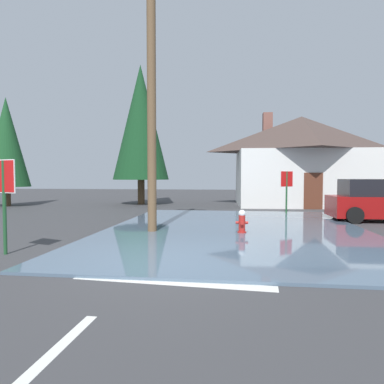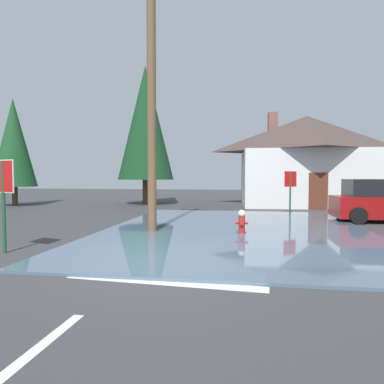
% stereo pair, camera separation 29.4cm
% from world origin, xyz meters
% --- Properties ---
extents(ground_plane, '(80.00, 80.00, 0.10)m').
position_xyz_m(ground_plane, '(0.00, 0.00, -0.05)').
color(ground_plane, '#38383A').
extents(flood_puddle, '(8.44, 11.54, 0.06)m').
position_xyz_m(flood_puddle, '(1.44, 4.46, 0.03)').
color(flood_puddle, '#4C6075').
rests_on(flood_puddle, ground).
extents(lane_stop_bar, '(3.49, 0.56, 0.01)m').
position_xyz_m(lane_stop_bar, '(0.38, -1.35, 0.00)').
color(lane_stop_bar, silver).
rests_on(lane_stop_bar, ground).
extents(lane_center_stripe, '(0.19, 2.73, 0.01)m').
position_xyz_m(lane_center_stripe, '(-0.39, -4.19, 0.00)').
color(lane_center_stripe, silver).
rests_on(lane_center_stripe, ground).
extents(stop_sign_near, '(0.73, 0.27, 2.16)m').
position_xyz_m(stop_sign_near, '(-3.78, 0.22, 1.54)').
color(stop_sign_near, '#1E4C28').
rests_on(stop_sign_near, ground).
extents(fire_hydrant, '(0.38, 0.33, 0.76)m').
position_xyz_m(fire_hydrant, '(1.64, 3.57, 0.37)').
color(fire_hydrant, '#AD231E').
rests_on(fire_hydrant, ground).
extents(utility_pole, '(1.60, 0.28, 9.32)m').
position_xyz_m(utility_pole, '(-1.16, 3.51, 4.84)').
color(utility_pole, brown).
rests_on(utility_pole, ground).
extents(stop_sign_far, '(0.63, 0.43, 2.05)m').
position_xyz_m(stop_sign_far, '(3.83, 9.38, 1.45)').
color(stop_sign_far, '#1E4C28').
rests_on(stop_sign_far, ground).
extents(house, '(8.72, 6.51, 5.97)m').
position_xyz_m(house, '(5.53, 15.07, 2.87)').
color(house, silver).
rests_on(house, ground).
extents(parked_car, '(4.04, 2.02, 1.68)m').
position_xyz_m(parked_car, '(7.20, 7.43, 0.80)').
color(parked_car, maroon).
rests_on(parked_car, ground).
extents(pine_tree_tall_left, '(2.62, 2.62, 6.56)m').
position_xyz_m(pine_tree_tall_left, '(-12.24, 12.02, 3.86)').
color(pine_tree_tall_left, '#4C3823').
rests_on(pine_tree_tall_left, ground).
extents(pine_tree_mid_left, '(3.55, 3.55, 8.88)m').
position_xyz_m(pine_tree_mid_left, '(-4.55, 14.25, 5.23)').
color(pine_tree_mid_left, '#4C3823').
rests_on(pine_tree_mid_left, ground).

